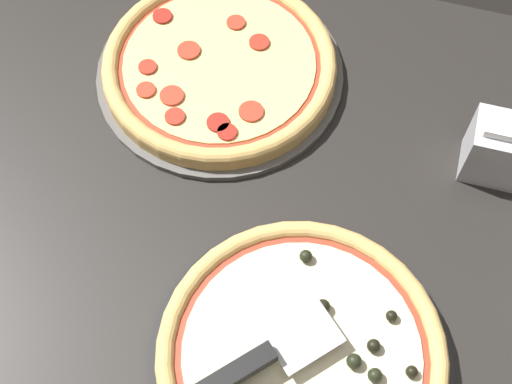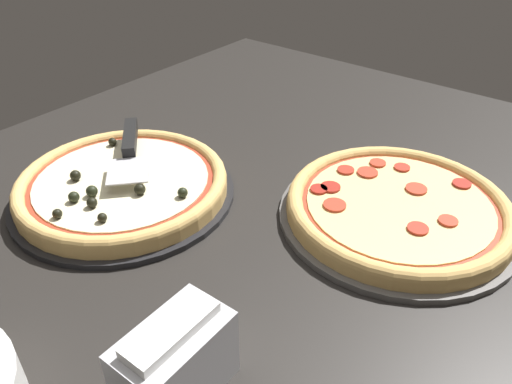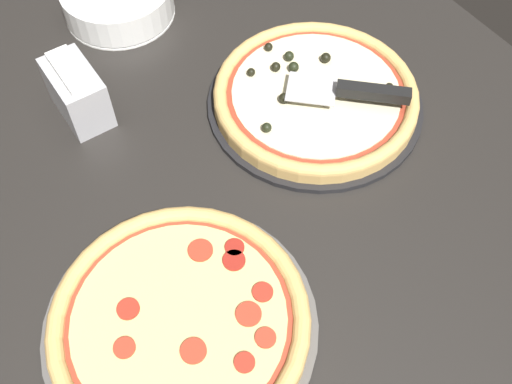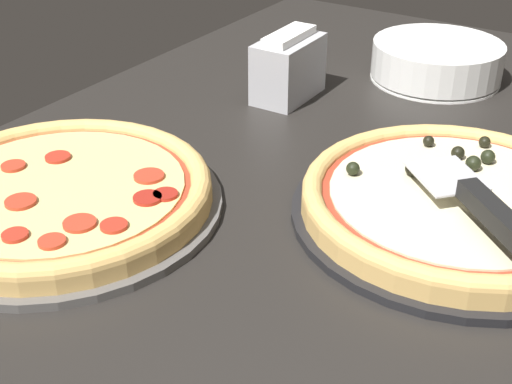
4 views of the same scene
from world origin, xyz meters
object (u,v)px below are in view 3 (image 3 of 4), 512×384
object	(u,v)px
napkin_holder	(77,92)
pizza_front	(316,95)
serving_spatula	(361,92)
plate_stack	(118,0)
pizza_back	(180,320)

from	to	relation	value
napkin_holder	pizza_front	bearing A→B (deg)	-120.97
pizza_front	napkin_holder	world-z (taller)	napkin_holder
serving_spatula	plate_stack	size ratio (longest dim) A/B	0.84
pizza_back	plate_stack	size ratio (longest dim) A/B	1.66
serving_spatula	napkin_holder	size ratio (longest dim) A/B	1.45
pizza_front	napkin_holder	distance (cm)	39.97
serving_spatula	pizza_back	bearing A→B (deg)	111.07
pizza_front	pizza_back	distance (cm)	45.21
pizza_front	napkin_holder	xyz separation A→B (cm)	(20.53, 34.21, 2.30)
pizza_back	serving_spatula	distance (cm)	46.85
pizza_front	serving_spatula	size ratio (longest dim) A/B	1.96
pizza_back	napkin_holder	size ratio (longest dim) A/B	2.85
pizza_back	napkin_holder	bearing A→B (deg)	-6.39
pizza_front	plate_stack	distance (cm)	43.98
serving_spatula	plate_stack	world-z (taller)	serving_spatula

